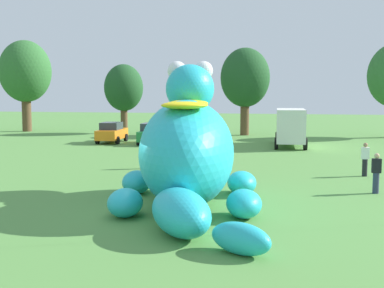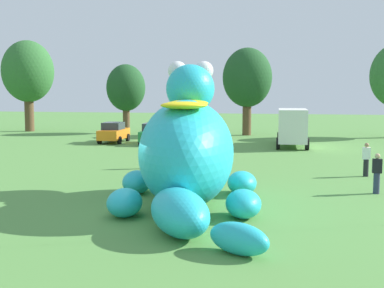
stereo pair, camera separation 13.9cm
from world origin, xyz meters
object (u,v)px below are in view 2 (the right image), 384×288
(car_white, at_px, (201,134))
(spectator_mid_field, at_px, (366,160))
(spectator_wandering, at_px, (155,153))
(box_truck, at_px, (292,126))
(giant_inflatable_creature, at_px, (187,151))
(car_green, at_px, (154,134))
(spectator_by_cars, at_px, (377,174))
(car_orange, at_px, (114,132))

(car_white, distance_m, spectator_mid_field, 17.12)
(car_white, distance_m, spectator_wandering, 12.74)
(car_white, height_order, box_truck, box_truck)
(spectator_mid_field, height_order, spectator_wandering, same)
(car_white, bearing_deg, giant_inflatable_creature, -80.77)
(car_green, bearing_deg, giant_inflatable_creature, -70.76)
(car_white, bearing_deg, box_truck, 1.57)
(car_white, relative_size, box_truck, 0.64)
(giant_inflatable_creature, bearing_deg, box_truck, 79.80)
(spectator_mid_field, xyz_separation_m, spectator_by_cars, (-0.17, -4.39, 0.00))
(spectator_by_cars, bearing_deg, giant_inflatable_creature, -154.34)
(box_truck, xyz_separation_m, spectator_mid_field, (3.74, -13.33, -0.75))
(car_orange, bearing_deg, spectator_by_cars, -44.13)
(spectator_by_cars, bearing_deg, spectator_mid_field, 87.81)
(giant_inflatable_creature, relative_size, car_orange, 2.51)
(giant_inflatable_creature, height_order, spectator_mid_field, giant_inflatable_creature)
(box_truck, height_order, spectator_wandering, box_truck)
(car_white, bearing_deg, spectator_wandering, -91.07)
(giant_inflatable_creature, xyz_separation_m, spectator_mid_field, (7.57, 7.94, -1.20))
(car_green, height_order, spectator_wandering, car_green)
(car_green, relative_size, spectator_by_cars, 2.46)
(car_green, xyz_separation_m, car_white, (3.86, 0.19, 0.00))
(giant_inflatable_creature, height_order, box_truck, giant_inflatable_creature)
(car_white, distance_m, box_truck, 7.29)
(spectator_by_cars, relative_size, spectator_wandering, 1.00)
(spectator_mid_field, distance_m, spectator_by_cars, 4.39)
(giant_inflatable_creature, distance_m, car_orange, 24.01)
(car_green, distance_m, spectator_mid_field, 19.70)
(car_orange, distance_m, car_white, 7.52)
(giant_inflatable_creature, relative_size, box_truck, 1.63)
(spectator_mid_field, bearing_deg, spectator_wandering, 177.98)
(car_white, relative_size, spectator_by_cars, 2.41)
(car_white, relative_size, spectator_mid_field, 2.41)
(car_green, relative_size, box_truck, 0.65)
(giant_inflatable_creature, distance_m, spectator_by_cars, 8.29)
(car_white, bearing_deg, car_orange, 177.95)
(car_orange, bearing_deg, car_white, -2.05)
(spectator_wandering, bearing_deg, box_truck, 59.93)
(spectator_wandering, bearing_deg, spectator_mid_field, -2.02)
(car_green, relative_size, spectator_mid_field, 2.46)
(giant_inflatable_creature, xyz_separation_m, car_green, (-7.29, 20.88, -1.19))
(car_orange, height_order, spectator_wandering, car_orange)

